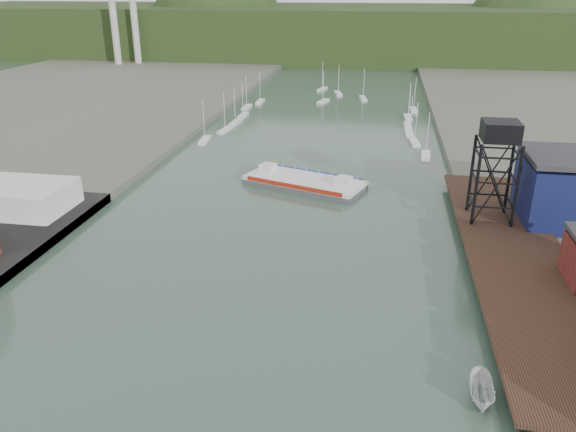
% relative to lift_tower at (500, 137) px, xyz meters
% --- Properties ---
extents(east_pier, '(14.00, 70.00, 2.45)m').
position_rel_lift_tower_xyz_m(east_pier, '(2.00, -13.00, -13.75)').
color(east_pier, black).
rests_on(east_pier, ground).
extents(white_shed, '(18.00, 12.00, 4.50)m').
position_rel_lift_tower_xyz_m(white_shed, '(-79.00, -8.00, -11.80)').
color(white_shed, silver).
rests_on(white_shed, west_quay).
extents(lift_tower, '(6.50, 6.50, 16.00)m').
position_rel_lift_tower_xyz_m(lift_tower, '(0.00, 0.00, 0.00)').
color(lift_tower, black).
rests_on(lift_tower, east_pier).
extents(marina_sailboats, '(57.71, 92.65, 0.90)m').
position_rel_lift_tower_xyz_m(marina_sailboats, '(-34.92, 80.46, -15.30)').
color(marina_sailboats, silver).
rests_on(marina_sailboats, ground).
extents(smokestacks, '(11.20, 8.20, 60.00)m').
position_rel_lift_tower_xyz_m(smokestacks, '(-141.00, 174.50, 14.35)').
color(smokestacks, '#AFAFAA').
rests_on(smokestacks, ground).
extents(distant_hills, '(500.00, 120.00, 80.00)m').
position_rel_lift_tower_xyz_m(distant_hills, '(-38.98, 243.35, -5.27)').
color(distant_hills, black).
rests_on(distant_hills, ground).
extents(chain_ferry, '(25.36, 16.85, 3.39)m').
position_rel_lift_tower_xyz_m(chain_ferry, '(-32.56, 16.20, -14.67)').
color(chain_ferry, '#464649').
rests_on(chain_ferry, ground).
extents(motorboat, '(2.67, 6.19, 2.34)m').
position_rel_lift_tower_xyz_m(motorboat, '(-6.99, -42.90, -14.48)').
color(motorboat, silver).
rests_on(motorboat, ground).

